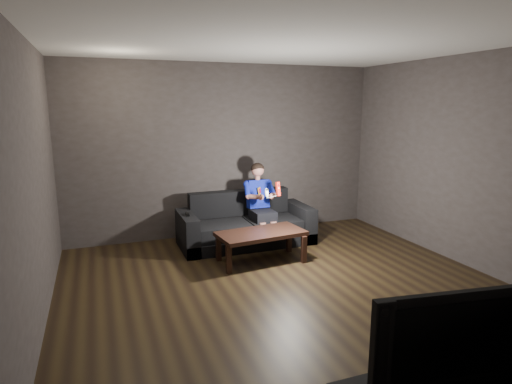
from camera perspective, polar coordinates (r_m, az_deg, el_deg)
name	(u,v)px	position (r m, az deg, el deg)	size (l,w,h in m)	color
floor	(292,294)	(4.91, 4.86, -13.36)	(5.00, 5.00, 0.00)	black
back_wall	(226,151)	(6.83, -4.00, 5.52)	(5.00, 0.04, 2.70)	#3B3433
front_wall	(506,246)	(2.56, 30.35, -6.27)	(5.00, 0.04, 2.70)	#3B3433
left_wall	(28,190)	(4.11, -28.11, 0.19)	(0.04, 5.00, 2.70)	#3B3433
right_wall	(475,163)	(6.02, 27.18, 3.47)	(0.04, 5.00, 2.70)	#3B3433
ceiling	(297,39)	(4.50, 5.48, 19.65)	(5.00, 5.00, 0.02)	silver
sofa	(245,227)	(6.47, -1.41, -4.73)	(1.97, 0.85, 0.76)	black
child	(260,198)	(6.40, 0.59, -0.83)	(0.48, 0.58, 1.17)	black
wii_remote_red	(278,189)	(5.98, 2.96, 0.41)	(0.06, 0.08, 0.20)	red
nunchuk_white	(267,193)	(5.93, 1.44, -0.12)	(0.07, 0.09, 0.14)	white
wii_remote_black	(187,214)	(6.10, -9.12, -2.93)	(0.05, 0.16, 0.03)	black
coffee_table	(261,236)	(5.69, 0.66, -5.85)	(1.20, 0.69, 0.42)	black
tv	(444,332)	(2.83, 23.81, -16.71)	(1.03, 0.14, 0.59)	black
wii_console	(506,346)	(3.28, 30.35, -17.29)	(0.05, 0.15, 0.19)	white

